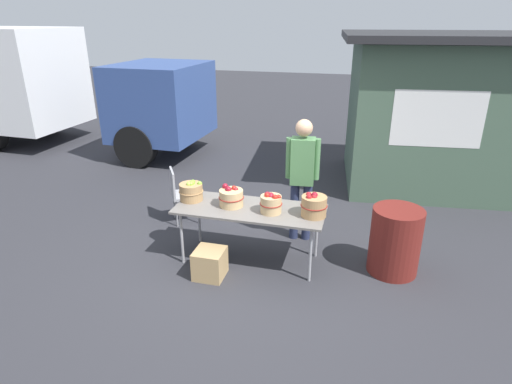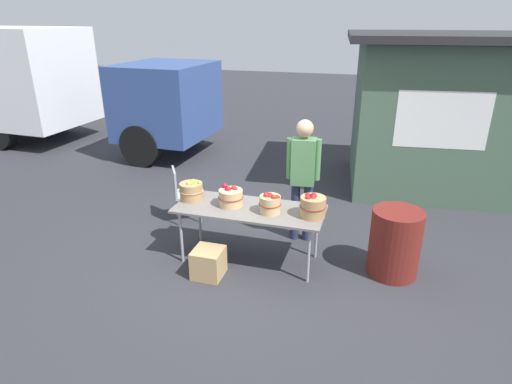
% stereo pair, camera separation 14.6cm
% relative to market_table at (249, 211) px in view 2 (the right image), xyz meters
% --- Properties ---
extents(ground_plane, '(40.00, 40.00, 0.00)m').
position_rel_market_table_xyz_m(ground_plane, '(0.00, 0.00, -0.71)').
color(ground_plane, '#2D2D33').
extents(market_table, '(1.90, 0.76, 0.75)m').
position_rel_market_table_xyz_m(market_table, '(0.00, 0.00, 0.00)').
color(market_table, slate).
rests_on(market_table, ground).
extents(apple_basket_green_0, '(0.32, 0.32, 0.27)m').
position_rel_market_table_xyz_m(apple_basket_green_0, '(-0.82, 0.05, 0.17)').
color(apple_basket_green_0, '#A87F51').
rests_on(apple_basket_green_0, market_table).
extents(apple_basket_red_0, '(0.32, 0.32, 0.27)m').
position_rel_market_table_xyz_m(apple_basket_red_0, '(-0.25, 0.01, 0.16)').
color(apple_basket_red_0, tan).
rests_on(apple_basket_red_0, market_table).
extents(apple_basket_red_1, '(0.28, 0.28, 0.27)m').
position_rel_market_table_xyz_m(apple_basket_red_1, '(0.29, -0.06, 0.17)').
color(apple_basket_red_1, tan).
rests_on(apple_basket_red_1, market_table).
extents(apple_basket_red_2, '(0.33, 0.33, 0.30)m').
position_rel_market_table_xyz_m(apple_basket_red_2, '(0.81, -0.02, 0.18)').
color(apple_basket_red_2, '#A87F51').
rests_on(apple_basket_red_2, market_table).
extents(vendor_adult, '(0.46, 0.26, 1.75)m').
position_rel_market_table_xyz_m(vendor_adult, '(0.54, 0.76, 0.33)').
color(vendor_adult, '#262D4C').
rests_on(vendor_adult, ground).
extents(box_truck, '(7.78, 2.46, 2.75)m').
position_rel_market_table_xyz_m(box_truck, '(-6.76, 4.12, 0.78)').
color(box_truck, white).
rests_on(box_truck, ground).
extents(food_kiosk, '(3.78, 3.25, 2.74)m').
position_rel_market_table_xyz_m(food_kiosk, '(2.53, 3.62, 0.68)').
color(food_kiosk, '#47604C').
rests_on(food_kiosk, ground).
extents(folding_chair, '(0.55, 0.55, 0.86)m').
position_rel_market_table_xyz_m(folding_chair, '(-1.34, 0.84, -0.20)').
color(folding_chair, '#99999E').
rests_on(folding_chair, ground).
extents(trash_barrel, '(0.62, 0.62, 0.85)m').
position_rel_market_table_xyz_m(trash_barrel, '(1.81, 0.19, -0.28)').
color(trash_barrel, maroon).
rests_on(trash_barrel, ground).
extents(produce_crate, '(0.36, 0.36, 0.36)m').
position_rel_market_table_xyz_m(produce_crate, '(-0.38, -0.51, -0.52)').
color(produce_crate, tan).
rests_on(produce_crate, ground).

